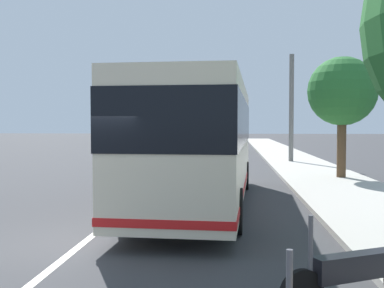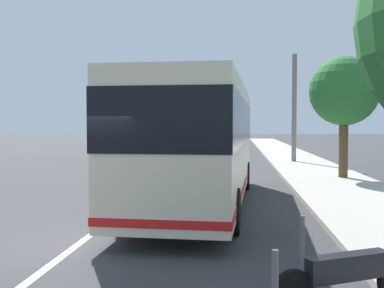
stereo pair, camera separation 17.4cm
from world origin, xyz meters
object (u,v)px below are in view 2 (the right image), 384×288
car_far_distant (230,139)px  roadside_tree_mid_block (344,92)px  car_behind_bus (231,144)px  car_oncoming (215,151)px  utility_pole (294,109)px  car_ahead_same_lane (196,139)px  motorcycle_mid_row (347,274)px  coach_bus (200,137)px

car_far_distant → roadside_tree_mid_block: bearing=-166.8°
car_behind_bus → roadside_tree_mid_block: size_ratio=0.88×
car_oncoming → utility_pole: (-1.44, -4.79, 2.62)m
car_ahead_same_lane → roadside_tree_mid_block: (-34.73, -9.33, 3.02)m
car_behind_bus → roadside_tree_mid_block: bearing=-166.6°
motorcycle_mid_row → car_behind_bus: bearing=-113.6°
car_far_distant → roadside_tree_mid_block: size_ratio=0.91×
coach_bus → car_far_distant: (40.31, -0.27, -1.30)m
coach_bus → motorcycle_mid_row: 8.02m
car_ahead_same_lane → car_far_distant: size_ratio=1.00×
car_oncoming → utility_pole: bearing=-105.1°
car_behind_bus → utility_pole: 12.24m
car_behind_bus → car_far_distant: size_ratio=0.96×
motorcycle_mid_row → utility_pole: size_ratio=0.31×
roadside_tree_mid_block → utility_pole: utility_pole is taller
motorcycle_mid_row → car_oncoming: car_oncoming is taller
motorcycle_mid_row → car_far_distant: bearing=-114.2°
car_ahead_same_lane → utility_pole: (-26.24, -8.29, 2.59)m
utility_pole → coach_bus: bearing=163.5°
coach_bus → motorcycle_mid_row: coach_bus is taller
motorcycle_mid_row → car_behind_bus: 33.89m
motorcycle_mid_row → car_behind_bus: car_behind_bus is taller
car_oncoming → roadside_tree_mid_block: bearing=-148.0°
car_oncoming → motorcycle_mid_row: bearing=-171.7°
roadside_tree_mid_block → motorcycle_mid_row: bearing=167.8°
car_oncoming → car_far_distant: car_far_distant is taller
car_ahead_same_lane → utility_pole: size_ratio=0.72×
roadside_tree_mid_block → utility_pole: 8.57m
motorcycle_mid_row → car_ahead_same_lane: 49.18m
car_far_distant → roadside_tree_mid_block: roadside_tree_mid_block is taller
car_far_distant → roadside_tree_mid_block: 34.29m
car_far_distant → utility_pole: (-25.26, -4.20, 2.59)m
car_behind_bus → motorcycle_mid_row: bearing=-177.5°
car_behind_bus → car_far_distant: bearing=0.2°
car_oncoming → utility_pole: size_ratio=0.66×
coach_bus → roadside_tree_mid_block: bearing=-36.9°
motorcycle_mid_row → car_far_distant: size_ratio=0.43×
utility_pole → car_ahead_same_lane: bearing=17.5°
car_far_distant → roadside_tree_mid_block: (-33.75, -5.24, 3.02)m
car_oncoming → car_behind_bus: (9.86, -0.83, 0.05)m
car_ahead_same_lane → car_far_distant: 4.21m
motorcycle_mid_row → car_far_distant: (47.79, 2.21, 0.22)m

